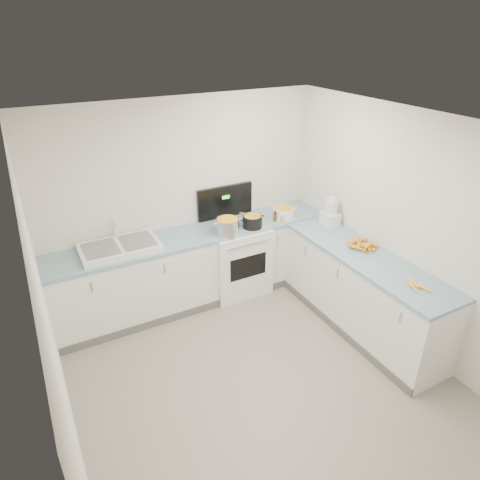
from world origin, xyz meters
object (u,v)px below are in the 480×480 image
spice_jar (283,219)px  extract_bottle (275,217)px  black_pot (252,222)px  food_processor (330,213)px  steel_pot (228,227)px  stove (236,257)px  sink (120,247)px  mixing_bowl (283,213)px

spice_jar → extract_bottle: bearing=128.7°
black_pot → food_processor: bearing=-23.2°
extract_bottle → spice_jar: (0.06, -0.08, -0.01)m
steel_pot → black_pot: steel_pot is taller
stove → steel_pot: stove is taller
sink → extract_bottle: 1.95m
stove → mixing_bowl: (0.65, -0.09, 0.53)m
mixing_bowl → extract_bottle: 0.16m
mixing_bowl → spice_jar: size_ratio=3.21×
sink → food_processor: bearing=-12.6°
steel_pot → extract_bottle: steel_pot is taller
sink → mixing_bowl: bearing=-3.0°
mixing_bowl → extract_bottle: mixing_bowl is taller
spice_jar → mixing_bowl: bearing=53.2°
food_processor → spice_jar: bearing=146.1°
black_pot → mixing_bowl: (0.50, 0.06, 0.00)m
mixing_bowl → extract_bottle: bearing=-164.3°
food_processor → black_pot: bearing=156.8°
steel_pot → spice_jar: 0.76m
black_pot → steel_pot: bearing=-178.6°
black_pot → spice_jar: (0.41, -0.06, -0.02)m
black_pot → mixing_bowl: bearing=7.4°
stove → food_processor: 1.34m
steel_pot → sink: bearing=171.7°
stove → black_pot: size_ratio=5.68×
mixing_bowl → food_processor: (0.40, -0.45, 0.09)m
steel_pot → extract_bottle: 0.69m
extract_bottle → spice_jar: extract_bottle is taller
stove → sink: size_ratio=1.58×
black_pot → food_processor: 0.98m
sink → spice_jar: size_ratio=9.70×
steel_pot → mixing_bowl: size_ratio=1.00×
stove → spice_jar: size_ratio=15.33×
food_processor → steel_pot: bearing=163.2°
sink → extract_bottle: (1.95, -0.15, 0.02)m
black_pot → spice_jar: 0.41m
extract_bottle → black_pot: bearing=-176.4°
black_pot → extract_bottle: size_ratio=2.23×
mixing_bowl → food_processor: food_processor is taller
black_pot → extract_bottle: bearing=3.6°
steel_pot → mixing_bowl: bearing=4.9°
stove → extract_bottle: 0.73m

